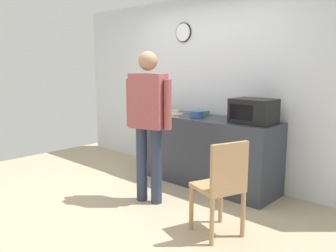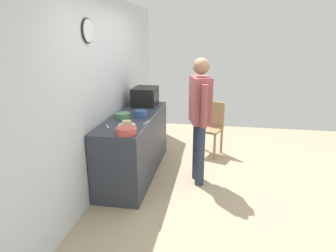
{
  "view_description": "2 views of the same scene",
  "coord_description": "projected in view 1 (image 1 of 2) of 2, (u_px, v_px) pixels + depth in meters",
  "views": [
    {
      "loc": [
        3.01,
        -2.53,
        1.62
      ],
      "look_at": [
        0.05,
        0.67,
        0.86
      ],
      "focal_mm": 37.16,
      "sensor_mm": 36.0,
      "label": 1
    },
    {
      "loc": [
        -3.77,
        0.03,
        2.04
      ],
      "look_at": [
        0.28,
        0.71,
        0.78
      ],
      "focal_mm": 31.19,
      "sensor_mm": 36.0,
      "label": 2
    }
  ],
  "objects": [
    {
      "name": "ground_plane",
      "position": [
        126.0,
        204.0,
        4.12
      ],
      "size": [
        6.0,
        6.0,
        0.0
      ],
      "primitive_type": "plane",
      "color": "tan"
    },
    {
      "name": "fork_utensil",
      "position": [
        174.0,
        117.0,
        4.71
      ],
      "size": [
        0.17,
        0.05,
        0.01
      ],
      "primitive_type": "cube",
      "rotation": [
        0.0,
        0.0,
        2.96
      ],
      "color": "silver",
      "rests_on": "kitchen_counter"
    },
    {
      "name": "spoon_utensil",
      "position": [
        181.0,
        112.0,
        5.21
      ],
      "size": [
        0.16,
        0.1,
        0.01
      ],
      "primitive_type": "cube",
      "rotation": [
        0.0,
        0.0,
        0.54
      ],
      "color": "silver",
      "rests_on": "kitchen_counter"
    },
    {
      "name": "mixing_bowl",
      "position": [
        154.0,
        110.0,
        5.13
      ],
      "size": [
        0.25,
        0.25,
        0.09
      ],
      "primitive_type": "cylinder",
      "color": "#C64C42",
      "rests_on": "kitchen_counter"
    },
    {
      "name": "salad_bowl",
      "position": [
        197.0,
        115.0,
        4.62
      ],
      "size": [
        0.19,
        0.19,
        0.1
      ],
      "primitive_type": "cylinder",
      "color": "#33519E",
      "rests_on": "kitchen_counter"
    },
    {
      "name": "wooden_chair",
      "position": [
        222.0,
        184.0,
        3.26
      ],
      "size": [
        0.51,
        0.51,
        0.94
      ],
      "color": "#A87F56",
      "rests_on": "ground_plane"
    },
    {
      "name": "microwave",
      "position": [
        254.0,
        111.0,
        4.18
      ],
      "size": [
        0.5,
        0.39,
        0.3
      ],
      "color": "black",
      "rests_on": "kitchen_counter"
    },
    {
      "name": "cereal_bowl",
      "position": [
        202.0,
        113.0,
        4.87
      ],
      "size": [
        0.21,
        0.21,
        0.07
      ],
      "primitive_type": "cylinder",
      "color": "#4C8E60",
      "rests_on": "kitchen_counter"
    },
    {
      "name": "kitchen_counter",
      "position": [
        206.0,
        151.0,
        4.75
      ],
      "size": [
        1.99,
        0.62,
        0.93
      ],
      "primitive_type": "cube",
      "color": "#333842",
      "rests_on": "ground_plane"
    },
    {
      "name": "person_standing",
      "position": [
        148.0,
        116.0,
        4.03
      ],
      "size": [
        0.57,
        0.34,
        1.78
      ],
      "color": "#2A354C",
      "rests_on": "ground_plane"
    },
    {
      "name": "sandwich_plate",
      "position": [
        175.0,
        113.0,
        4.98
      ],
      "size": [
        0.22,
        0.22,
        0.07
      ],
      "color": "white",
      "rests_on": "kitchen_counter"
    },
    {
      "name": "back_wall",
      "position": [
        209.0,
        88.0,
        5.06
      ],
      "size": [
        5.4,
        0.13,
        2.6
      ],
      "color": "silver",
      "rests_on": "ground_plane"
    }
  ]
}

